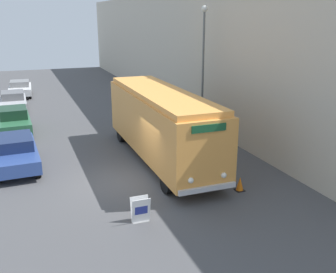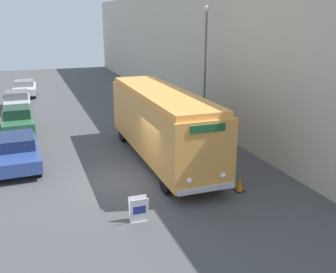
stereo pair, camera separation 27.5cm
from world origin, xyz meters
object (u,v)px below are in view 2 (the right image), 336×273
Objects in this scene: parked_car_near at (16,151)px; parked_car_mid at (17,120)px; sign_board at (139,210)px; parked_car_distant at (25,88)px; streetlamp at (205,55)px; parked_car_far at (17,100)px; traffic_cone at (240,184)px; vintage_bus at (162,122)px.

parked_car_mid is (0.03, 6.06, -0.00)m from parked_car_near.
parked_car_distant is (-3.37, 25.03, 0.28)m from sign_board.
parked_car_mid is 0.99× the size of parked_car_distant.
parked_car_distant is at bearing 120.84° from streetlamp.
parked_car_mid is (-3.92, 13.09, 0.32)m from sign_board.
parked_car_far is at bearing 88.61° from parked_car_mid.
streetlamp is 1.53× the size of parked_car_near.
parked_car_far is at bearing 133.45° from streetlamp.
traffic_cone is at bearing 12.29° from sign_board.
parked_car_distant is (0.59, 18.00, -0.05)m from parked_car_near.
parked_car_far is at bearing -93.78° from parked_car_distant.
streetlamp is (6.44, 8.61, 4.24)m from sign_board.
vintage_bus is 5.57m from streetlamp.
parked_car_mid reaches higher than traffic_cone.
streetlamp is (3.69, 3.15, 2.74)m from vintage_bus.
parked_car_far is 5.48m from parked_car_distant.
parked_car_near is 8.18× the size of traffic_cone.
parked_car_far is 7.43× the size of traffic_cone.
vintage_bus is at bearing -50.55° from parked_car_mid.
sign_board is 0.19× the size of parked_car_near.
vintage_bus is at bearing -70.25° from parked_car_distant.
sign_board is at bearing -62.77° from parked_car_near.
parked_car_mid is at bearing 124.84° from traffic_cone.
streetlamp reaches higher than vintage_bus.
parked_car_near is 1.12× the size of parked_car_mid.
vintage_bus is at bearing 111.47° from traffic_cone.
parked_car_mid is 14.76m from traffic_cone.
traffic_cone is at bearing -65.36° from parked_car_far.
parked_car_far is 1.01× the size of parked_car_distant.
streetlamp is 9.01m from traffic_cone.
vintage_bus is 2.33× the size of parked_car_far.
vintage_bus is at bearing -139.58° from streetlamp.
parked_car_far is (-3.96, 19.58, 0.27)m from sign_board.
streetlamp is at bearing -25.08° from parked_car_mid.
streetlamp is 19.53m from parked_car_distant.
parked_car_near is (-10.39, -1.58, -3.92)m from streetlamp.
parked_car_distant is at bearing 107.34° from vintage_bus.
sign_board is 0.12× the size of streetlamp.
parked_car_distant is (0.56, 11.94, -0.04)m from parked_car_mid.
parked_car_distant is 7.38× the size of traffic_cone.
sign_board is at bearing -79.93° from parked_car_distant.
parked_car_near reaches higher than parked_car_distant.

